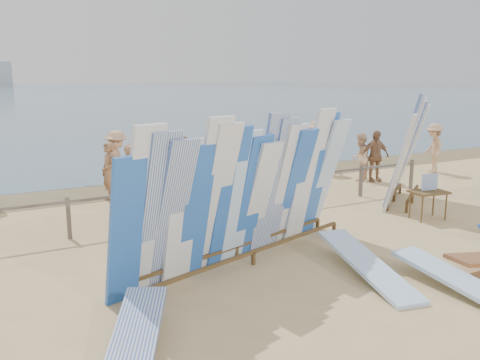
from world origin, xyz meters
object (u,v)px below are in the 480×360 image
beachgoer_3 (117,162)px  beachgoer_9 (316,147)px  beachgoer_10 (375,156)px  beach_chair_right (221,194)px  flat_board_b (465,295)px  stroller (249,187)px  beachgoer_2 (135,183)px  main_surfboard_rack (245,196)px  beachgoer_8 (360,157)px  beachgoer_1 (109,172)px  vendor_table (428,204)px  beach_chair_left (232,200)px  beachgoer_6 (268,167)px  beachgoer_extra_0 (433,148)px  beachgoer_4 (185,173)px  flat_board_a (366,275)px  side_surfboard_rack (406,154)px  beachgoer_5 (264,160)px

beachgoer_3 → beachgoer_9: bearing=-51.1°
beachgoer_10 → beach_chair_right: bearing=-164.4°
flat_board_b → stroller: size_ratio=2.81×
flat_board_b → beachgoer_2: size_ratio=1.47×
main_surfboard_rack → beachgoer_3: (-0.49, 6.72, -0.32)m
beachgoer_8 → beachgoer_1: (-7.92, 1.07, 0.04)m
vendor_table → beachgoer_2: 6.94m
beach_chair_left → beachgoer_3: bearing=145.8°
beachgoer_6 → stroller: bearing=-49.2°
beachgoer_extra_0 → beachgoer_9: (-3.62, 1.99, 0.05)m
beachgoer_2 → beachgoer_6: (4.20, 0.89, -0.13)m
beachgoer_2 → beachgoer_4: size_ratio=0.98×
stroller → beachgoer_1: beachgoer_1 is taller
main_surfboard_rack → vendor_table: 5.29m
beachgoer_6 → beachgoer_extra_0: beachgoer_extra_0 is taller
beachgoer_2 → main_surfboard_rack: bearing=-39.5°
main_surfboard_rack → beachgoer_2: 3.69m
flat_board_a → beachgoer_8: (5.43, 6.27, 0.78)m
vendor_table → beach_chair_left: 4.77m
beach_chair_left → vendor_table: bearing=-15.8°
beachgoer_9 → flat_board_a: bearing=68.9°
side_surfboard_rack → beach_chair_right: side_surfboard_rack is taller
beach_chair_right → beach_chair_left: bearing=-110.4°
flat_board_a → beachgoer_3: bearing=115.4°
beachgoer_4 → beachgoer_extra_0: beachgoer_4 is taller
beachgoer_4 → beachgoer_10: bearing=-79.3°
beachgoer_5 → beach_chair_left: bearing=169.6°
beachgoer_10 → beachgoer_4: bearing=-163.3°
beachgoer_3 → beachgoer_4: (1.00, -2.65, 0.02)m
beachgoer_8 → beachgoer_6: bearing=-30.3°
side_surfboard_rack → beachgoer_5: 4.22m
flat_board_b → beachgoer_4: beachgoer_4 is taller
beachgoer_5 → beachgoer_6: size_ratio=1.06×
flat_board_b → beachgoer_8: bearing=59.4°
flat_board_a → beach_chair_left: 5.01m
beachgoer_5 → beachgoer_extra_0: size_ratio=0.96×
main_surfboard_rack → vendor_table: main_surfboard_rack is taller
flat_board_a → beach_chair_right: bearing=100.8°
vendor_table → beach_chair_right: bearing=142.3°
beach_chair_right → beachgoer_10: beachgoer_10 is taller
main_surfboard_rack → beachgoer_6: 5.53m
main_surfboard_rack → beachgoer_9: bearing=28.2°
main_surfboard_rack → flat_board_b: main_surfboard_rack is taller
side_surfboard_rack → flat_board_b: size_ratio=1.09×
beach_chair_left → beachgoer_6: 2.06m
beach_chair_left → beachgoer_6: (1.72, 1.01, 0.54)m
flat_board_a → beachgoer_4: size_ratio=1.44×
side_surfboard_rack → flat_board_b: 6.15m
vendor_table → beachgoer_10: beachgoer_10 is taller
beachgoer_9 → beachgoer_1: (-7.50, -0.73, -0.11)m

